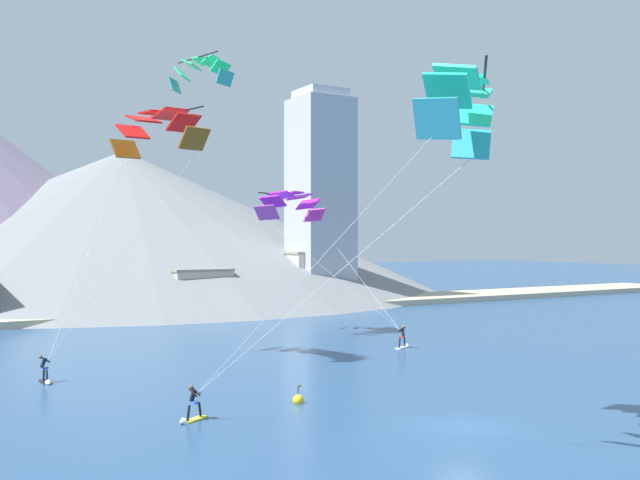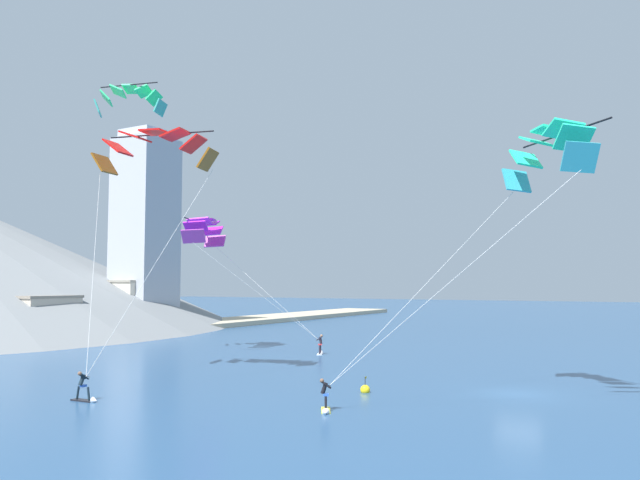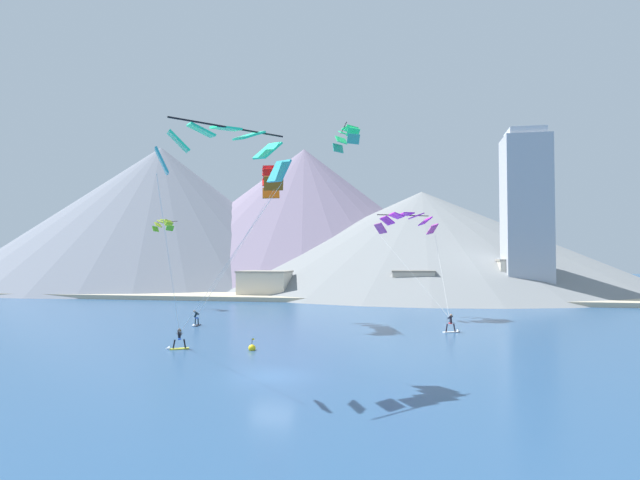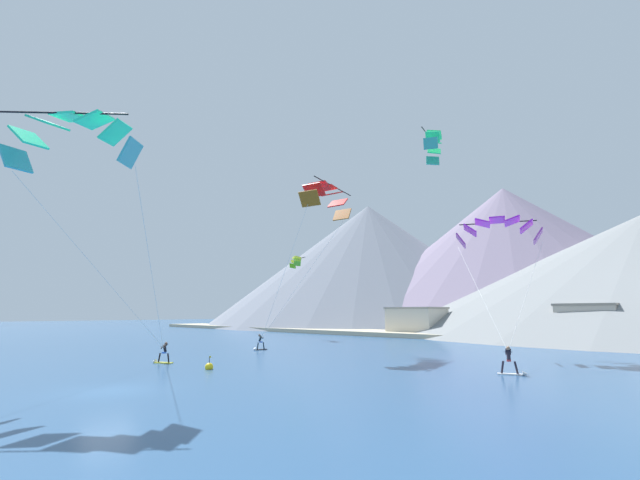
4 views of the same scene
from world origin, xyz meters
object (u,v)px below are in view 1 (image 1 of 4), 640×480
at_px(parafoil_kite_distant_low_drift, 201,70).
at_px(kitesurfer_near_lead, 191,411).
at_px(kitesurfer_near_trail, 46,375).
at_px(parafoil_kite_near_trail, 157,127).
at_px(parafoil_kite_mid_center, 291,203).
at_px(race_marker_buoy, 298,400).
at_px(parafoil_kite_near_lead, 460,104).
at_px(kitesurfer_mid_center, 404,340).

bearing_deg(parafoil_kite_distant_low_drift, kitesurfer_near_lead, -112.46).
xyz_separation_m(kitesurfer_near_trail, parafoil_kite_near_trail, (7.32, 2.56, 14.97)).
bearing_deg(parafoil_kite_mid_center, parafoil_kite_near_trail, -151.67).
height_order(kitesurfer_near_lead, race_marker_buoy, kitesurfer_near_lead).
bearing_deg(kitesurfer_near_lead, parafoil_kite_near_lead, -51.66).
bearing_deg(kitesurfer_mid_center, parafoil_kite_near_lead, -122.91).
bearing_deg(kitesurfer_near_trail, kitesurfer_mid_center, 0.52).
xyz_separation_m(parafoil_kite_near_trail, race_marker_buoy, (2.50, -14.26, -15.28)).
bearing_deg(race_marker_buoy, kitesurfer_mid_center, 37.08).
bearing_deg(kitesurfer_near_trail, parafoil_kite_near_lead, -62.35).
relative_size(parafoil_kite_mid_center, race_marker_buoy, 11.96).
xyz_separation_m(kitesurfer_near_lead, kitesurfer_mid_center, (21.66, 12.58, 0.12)).
height_order(kitesurfer_mid_center, parafoil_kite_distant_low_drift, parafoil_kite_distant_low_drift).
height_order(parafoil_kite_near_lead, race_marker_buoy, parafoil_kite_near_lead).
bearing_deg(kitesurfer_near_trail, parafoil_kite_distant_low_drift, 41.02).
bearing_deg(kitesurfer_near_lead, kitesurfer_near_trail, 107.79).
height_order(kitesurfer_near_lead, parafoil_kite_near_trail, parafoil_kite_near_trail).
bearing_deg(kitesurfer_near_lead, parafoil_kite_near_trail, 77.31).
bearing_deg(parafoil_kite_near_trail, kitesurfer_near_lead, -102.69).
relative_size(kitesurfer_near_trail, parafoil_kite_near_trail, 0.12).
xyz_separation_m(kitesurfer_near_trail, parafoil_kite_mid_center, (21.36, 10.12, 10.80)).
height_order(parafoil_kite_near_trail, race_marker_buoy, parafoil_kite_near_trail).
bearing_deg(parafoil_kite_near_lead, race_marker_buoy, 98.90).
relative_size(parafoil_kite_mid_center, parafoil_kite_distant_low_drift, 2.08).
xyz_separation_m(kitesurfer_near_lead, parafoil_kite_distant_low_drift, (10.20, 24.68, 21.60)).
xyz_separation_m(kitesurfer_near_lead, kitesurfer_near_trail, (-3.96, 12.35, 0.02)).
bearing_deg(parafoil_kite_mid_center, parafoil_kite_distant_low_drift, 162.98).
relative_size(kitesurfer_mid_center, race_marker_buoy, 1.79).
height_order(kitesurfer_mid_center, race_marker_buoy, kitesurfer_mid_center).
xyz_separation_m(kitesurfer_mid_center, parafoil_kite_mid_center, (-4.27, 9.89, 10.71)).
bearing_deg(race_marker_buoy, kitesurfer_near_trail, 130.01).
bearing_deg(kitesurfer_mid_center, parafoil_kite_mid_center, 113.33).
xyz_separation_m(kitesurfer_near_lead, parafoil_kite_near_trail, (3.36, 14.91, 14.99)).
relative_size(kitesurfer_near_trail, parafoil_kite_mid_center, 0.14).
distance_m(kitesurfer_near_lead, race_marker_buoy, 5.90).
xyz_separation_m(parafoil_kite_near_lead, race_marker_buoy, (-1.57, 10.05, -13.19)).
distance_m(parafoil_kite_near_lead, parafoil_kite_mid_center, 33.46).
distance_m(parafoil_kite_mid_center, race_marker_buoy, 27.07).
relative_size(kitesurfer_near_lead, parafoil_kite_distant_low_drift, 0.29).
height_order(kitesurfer_near_trail, parafoil_kite_mid_center, parafoil_kite_mid_center).
height_order(parafoil_kite_near_lead, parafoil_kite_near_trail, parafoil_kite_near_trail).
bearing_deg(parafoil_kite_near_trail, parafoil_kite_near_lead, -80.48).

